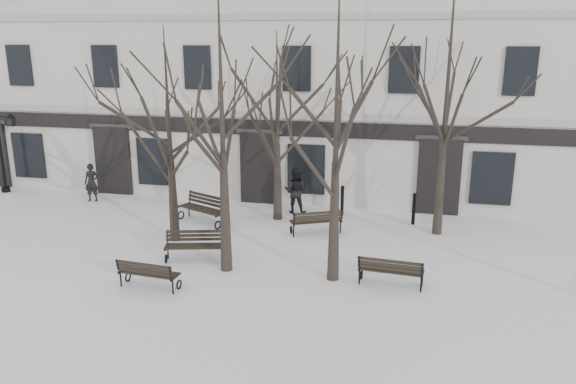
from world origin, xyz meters
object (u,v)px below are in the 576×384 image
(bench_3, at_px, (204,208))
(bench_4, at_px, (316,221))
(bench_1, at_px, (148,273))
(tree_2, at_px, (337,100))
(bench_2, at_px, (391,270))
(lamp_post, at_px, (5,147))
(bench_0, at_px, (195,245))
(tree_1, at_px, (221,89))

(bench_3, distance_m, bench_4, 4.24)
(bench_1, height_order, bench_4, bench_4)
(bench_1, distance_m, bench_3, 5.68)
(tree_2, relative_size, bench_4, 4.36)
(bench_1, xyz_separation_m, bench_2, (6.35, 1.54, 0.02))
(tree_2, height_order, bench_4, tree_2)
(bench_2, height_order, bench_3, bench_3)
(tree_2, distance_m, bench_2, 4.80)
(lamp_post, bearing_deg, bench_4, -10.06)
(tree_2, relative_size, bench_0, 4.30)
(bench_4, relative_size, lamp_post, 0.53)
(tree_2, distance_m, bench_1, 6.80)
(tree_2, height_order, bench_2, tree_2)
(bench_2, relative_size, lamp_post, 0.52)
(bench_1, bearing_deg, bench_0, -96.69)
(bench_1, bearing_deg, tree_1, -129.49)
(tree_1, xyz_separation_m, bench_2, (4.71, -0.13, -4.74))
(bench_4, bearing_deg, bench_1, 29.26)
(tree_2, bearing_deg, bench_3, 143.20)
(bench_1, relative_size, bench_3, 0.82)
(tree_1, height_order, bench_3, tree_1)
(bench_1, bearing_deg, bench_2, -161.19)
(bench_1, xyz_separation_m, lamp_post, (-10.30, 7.75, 1.55))
(bench_3, bearing_deg, bench_2, -5.78)
(bench_2, bearing_deg, bench_3, -25.93)
(bench_1, height_order, bench_3, bench_3)
(bench_0, distance_m, bench_4, 4.45)
(bench_0, height_order, lamp_post, lamp_post)
(bench_4, bearing_deg, tree_1, 34.72)
(bench_0, bearing_deg, bench_4, 29.18)
(tree_1, relative_size, bench_1, 4.87)
(bench_0, height_order, bench_1, bench_0)
(tree_1, distance_m, bench_3, 6.51)
(tree_2, distance_m, bench_4, 5.87)
(bench_1, bearing_deg, bench_3, -79.39)
(bench_4, xyz_separation_m, lamp_post, (-13.98, 2.48, 1.53))
(tree_1, height_order, bench_1, tree_1)
(tree_2, xyz_separation_m, bench_2, (1.59, -0.15, -4.53))
(tree_2, distance_m, bench_0, 6.26)
(bench_1, distance_m, lamp_post, 12.98)
(bench_1, relative_size, bench_2, 0.96)
(bench_2, distance_m, lamp_post, 17.84)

